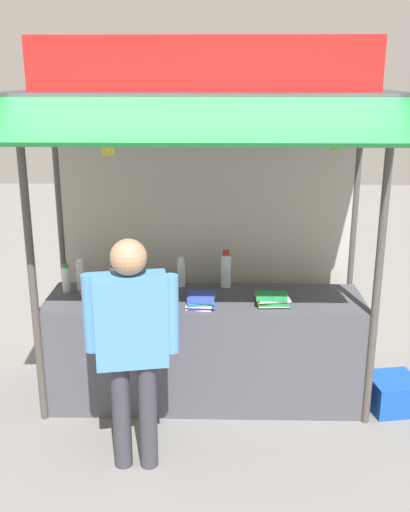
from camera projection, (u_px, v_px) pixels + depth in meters
The scene contains 16 objects.
ground_plane at pixel (205, 397), 5.03m from camera, with size 20.00×20.00×0.00m, color slate.
stall_counter at pixel (205, 349), 4.90m from camera, with size 2.54×0.69×0.90m, color #4C4C56.
stall_structure at pixel (205, 190), 4.68m from camera, with size 2.74×1.62×2.85m.
water_bottle_far_right at pixel (66, 279), 4.87m from camera, with size 0.07×0.07×0.24m.
water_bottle_mid_left at pixel (81, 275), 4.91m from camera, with size 0.07×0.07×0.27m.
water_bottle_rear_center at pixel (181, 273), 4.99m from camera, with size 0.07×0.07×0.25m.
water_bottle_mid_right at pixel (226, 270), 4.97m from camera, with size 0.09×0.09×0.32m.
water_bottle_front_right at pixel (114, 279), 4.88m from camera, with size 0.06×0.06×0.23m.
magazine_stack_far_left at pixel (272, 300), 4.62m from camera, with size 0.27×0.25×0.07m.
magazine_stack_center at pixel (161, 307), 4.51m from camera, with size 0.26×0.32×0.04m.
magazine_stack_right at pixel (96, 293), 4.76m from camera, with size 0.21×0.25×0.08m.
magazine_stack_left at pixel (201, 300), 4.61m from camera, with size 0.24×0.32×0.07m.
banana_bunch_inner_right at pixel (107, 143), 3.97m from camera, with size 0.11×0.11×0.29m.
banana_bunch_inner_left at pixel (336, 139), 3.93m from camera, with size 0.10×0.10×0.25m.
vendor_person at pixel (132, 335), 3.87m from camera, with size 0.62×0.28×1.64m.
plastic_crate at pixel (392, 393), 4.83m from camera, with size 0.38×0.38×0.26m, color #194CB2.
Camera 1 is at (0.10, -4.45, 2.63)m, focal length 41.70 mm.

